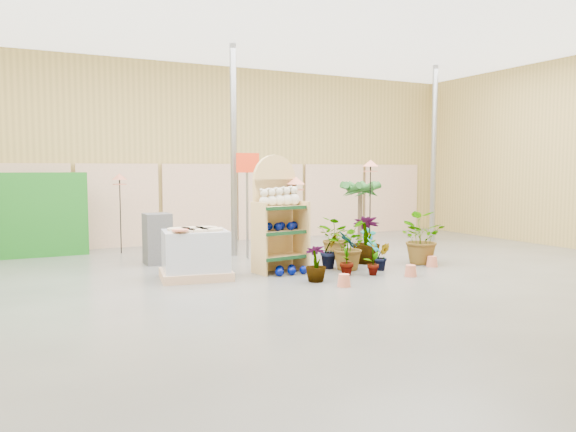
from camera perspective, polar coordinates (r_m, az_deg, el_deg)
name	(u,v)px	position (r m, az deg, el deg)	size (l,w,h in m)	color
room	(288,149)	(9.74, -0.03, 6.80)	(15.20, 12.10, 4.70)	#555550
display_shelf	(277,218)	(10.24, -1.15, -0.24)	(0.96, 0.69, 2.13)	tan
teddy_bears	(281,198)	(10.13, -0.74, 1.85)	(0.79, 0.22, 0.35)	beige
gazing_balls_shelf	(280,226)	(10.14, -0.86, -1.06)	(0.78, 0.27, 0.15)	#000A5F
gazing_balls_floor	(289,270)	(10.03, 0.13, -5.53)	(0.63, 0.39, 0.15)	#000A5F
pallet_stack	(195,254)	(9.74, -9.38, -3.84)	(1.31, 1.15, 0.87)	tan
charcoal_planters	(157,239)	(11.36, -13.12, -2.27)	(0.50, 0.50, 1.00)	#3C3C3D
trellis_stock	(38,215)	(13.05, -24.08, 0.11)	(2.00, 0.30, 1.80)	#196718
offer_sign	(247,184)	(11.67, -4.14, 3.30)	(0.50, 0.08, 2.20)	gray
bird_table_front	(296,184)	(10.41, 0.81, 3.31)	(0.34, 0.34, 1.73)	black
bird_table_right	(371,167)	(11.87, 8.39, 4.97)	(0.34, 0.34, 2.06)	black
bird_table_back	(120,179)	(12.93, -16.75, 3.59)	(0.34, 0.34, 1.78)	black
palm	(360,188)	(12.54, 7.35, 2.81)	(0.70, 0.70, 1.70)	brown
potted_plant_0	(347,253)	(9.94, 6.04, -3.80)	(0.41, 0.28, 0.78)	#1D531C
potted_plant_1	(330,250)	(10.64, 4.29, -3.47)	(0.38, 0.31, 0.69)	#1D531C
potted_plant_2	(346,246)	(10.51, 5.96, -3.02)	(0.80, 0.70, 0.89)	#1D531C
potted_plant_3	(366,239)	(11.24, 7.97, -2.37)	(0.54, 0.54, 0.96)	#1D531C
potted_plant_4	(368,243)	(11.97, 8.15, -2.69)	(0.34, 0.23, 0.65)	#1D531C
potted_plant_6	(337,238)	(11.80, 4.96, -2.19)	(0.79, 0.69, 0.88)	#1D531C
potted_plant_7	(316,263)	(9.37, 2.85, -4.82)	(0.35, 0.35, 0.62)	#1D531C
potted_plant_8	(373,257)	(10.02, 8.63, -4.10)	(0.35, 0.24, 0.67)	#1D531C
potted_plant_9	(382,256)	(10.54, 9.54, -4.07)	(0.29, 0.23, 0.52)	#1D531C
potted_plant_10	(419,238)	(11.38, 13.14, -2.21)	(0.91, 0.79, 1.02)	#1D531C
potted_plant_11	(283,243)	(11.54, -0.51, -2.79)	(0.39, 0.39, 0.70)	#1D531C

